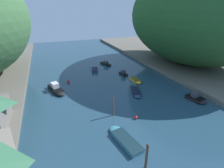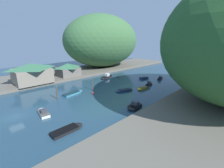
{
  "view_description": "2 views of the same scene",
  "coord_description": "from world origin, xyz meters",
  "px_view_note": "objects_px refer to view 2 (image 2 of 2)",
  "views": [
    {
      "loc": [
        -11.58,
        -1.55,
        16.54
      ],
      "look_at": [
        0.11,
        28.88,
        2.14
      ],
      "focal_mm": 28.0,
      "sensor_mm": 36.0,
      "label": 1
    },
    {
      "loc": [
        32.73,
        -4.63,
        14.73
      ],
      "look_at": [
        2.98,
        24.1,
        2.47
      ],
      "focal_mm": 24.0,
      "sensor_mm": 36.0,
      "label": 2
    }
  ],
  "objects_px": {
    "boat_mid_channel": "(123,91)",
    "boat_white_cruiser": "(74,93)",
    "boathouse_shed": "(68,69)",
    "boat_far_right_bank": "(68,129)",
    "channel_buoy_far": "(93,93)",
    "waterfront_building": "(32,73)",
    "boat_yellow_tender": "(160,78)",
    "boat_far_upstream": "(145,78)",
    "person_by_boathouse": "(25,83)",
    "boat_small_dinghy": "(106,77)",
    "boat_cabin_cruiser": "(149,84)",
    "channel_buoy_near": "(118,77)",
    "person_on_quay": "(30,83)",
    "boat_navy_launch": "(43,112)",
    "boat_moored_right": "(134,106)",
    "boat_open_rowboat": "(142,88)"
  },
  "relations": [
    {
      "from": "waterfront_building",
      "to": "boat_yellow_tender",
      "type": "relative_size",
      "value": 2.3
    },
    {
      "from": "boat_far_upstream",
      "to": "boat_navy_launch",
      "type": "relative_size",
      "value": 0.86
    },
    {
      "from": "boat_mid_channel",
      "to": "boat_white_cruiser",
      "type": "bearing_deg",
      "value": 73.68
    },
    {
      "from": "boat_navy_launch",
      "to": "boat_small_dinghy",
      "type": "bearing_deg",
      "value": 32.14
    },
    {
      "from": "boat_far_right_bank",
      "to": "channel_buoy_near",
      "type": "bearing_deg",
      "value": 120.24
    },
    {
      "from": "boat_yellow_tender",
      "to": "boat_far_upstream",
      "type": "xyz_separation_m",
      "value": [
        -4.47,
        -4.12,
        -0.06
      ]
    },
    {
      "from": "boat_yellow_tender",
      "to": "boat_small_dinghy",
      "type": "distance_m",
      "value": 21.24
    },
    {
      "from": "boat_moored_right",
      "to": "boat_cabin_cruiser",
      "type": "xyz_separation_m",
      "value": [
        -7.5,
        17.92,
        -0.02
      ]
    },
    {
      "from": "boathouse_shed",
      "to": "boat_far_right_bank",
      "type": "distance_m",
      "value": 38.29
    },
    {
      "from": "channel_buoy_near",
      "to": "boathouse_shed",
      "type": "bearing_deg",
      "value": -134.42
    },
    {
      "from": "boat_moored_right",
      "to": "boathouse_shed",
      "type": "bearing_deg",
      "value": -16.68
    },
    {
      "from": "boat_open_rowboat",
      "to": "channel_buoy_far",
      "type": "bearing_deg",
      "value": 62.79
    },
    {
      "from": "boat_white_cruiser",
      "to": "boat_small_dinghy",
      "type": "xyz_separation_m",
      "value": [
        -7.16,
        18.66,
        0.24
      ]
    },
    {
      "from": "boat_far_upstream",
      "to": "boat_open_rowboat",
      "type": "relative_size",
      "value": 1.1
    },
    {
      "from": "boat_white_cruiser",
      "to": "channel_buoy_far",
      "type": "bearing_deg",
      "value": 33.71
    },
    {
      "from": "person_by_boathouse",
      "to": "channel_buoy_near",
      "type": "bearing_deg",
      "value": -26.9
    },
    {
      "from": "boat_open_rowboat",
      "to": "person_on_quay",
      "type": "distance_m",
      "value": 34.99
    },
    {
      "from": "waterfront_building",
      "to": "boat_far_upstream",
      "type": "bearing_deg",
      "value": 57.79
    },
    {
      "from": "boat_mid_channel",
      "to": "channel_buoy_far",
      "type": "bearing_deg",
      "value": 80.19
    },
    {
      "from": "boat_navy_launch",
      "to": "boat_small_dinghy",
      "type": "relative_size",
      "value": 0.77
    },
    {
      "from": "boat_navy_launch",
      "to": "channel_buoy_far",
      "type": "xyz_separation_m",
      "value": [
        -2.31,
        14.45,
        -0.09
      ]
    },
    {
      "from": "person_on_quay",
      "to": "boat_mid_channel",
      "type": "bearing_deg",
      "value": -72.43
    },
    {
      "from": "boat_yellow_tender",
      "to": "boat_mid_channel",
      "type": "bearing_deg",
      "value": -107.56
    },
    {
      "from": "boat_cabin_cruiser",
      "to": "boat_navy_launch",
      "type": "xyz_separation_m",
      "value": [
        -3.95,
        -33.51,
        -0.05
      ]
    },
    {
      "from": "boat_far_right_bank",
      "to": "boat_white_cruiser",
      "type": "xyz_separation_m",
      "value": [
        -15.3,
        9.96,
        0.02
      ]
    },
    {
      "from": "boat_moored_right",
      "to": "channel_buoy_near",
      "type": "distance_m",
      "value": 28.11
    },
    {
      "from": "boat_navy_launch",
      "to": "boat_moored_right",
      "type": "bearing_deg",
      "value": -28.56
    },
    {
      "from": "channel_buoy_near",
      "to": "boat_white_cruiser",
      "type": "bearing_deg",
      "value": -79.5
    },
    {
      "from": "boat_white_cruiser",
      "to": "boat_yellow_tender",
      "type": "bearing_deg",
      "value": 65.36
    },
    {
      "from": "channel_buoy_near",
      "to": "person_on_quay",
      "type": "relative_size",
      "value": 0.58
    },
    {
      "from": "boathouse_shed",
      "to": "boat_far_upstream",
      "type": "distance_m",
      "value": 30.6
    },
    {
      "from": "boat_mid_channel",
      "to": "person_by_boathouse",
      "type": "bearing_deg",
      "value": 60.77
    },
    {
      "from": "boat_yellow_tender",
      "to": "channel_buoy_near",
      "type": "relative_size",
      "value": 5.21
    },
    {
      "from": "boat_cabin_cruiser",
      "to": "channel_buoy_near",
      "type": "relative_size",
      "value": 3.45
    },
    {
      "from": "boat_yellow_tender",
      "to": "person_by_boathouse",
      "type": "xyz_separation_m",
      "value": [
        -22.83,
        -41.42,
        1.48
      ]
    },
    {
      "from": "boat_yellow_tender",
      "to": "channel_buoy_far",
      "type": "relative_size",
      "value": 6.49
    },
    {
      "from": "channel_buoy_near",
      "to": "person_by_boathouse",
      "type": "distance_m",
      "value": 32.69
    },
    {
      "from": "boat_mid_channel",
      "to": "channel_buoy_far",
      "type": "height_order",
      "value": "channel_buoy_far"
    },
    {
      "from": "boat_cabin_cruiser",
      "to": "boat_white_cruiser",
      "type": "bearing_deg",
      "value": -120.91
    },
    {
      "from": "boat_navy_launch",
      "to": "channel_buoy_near",
      "type": "xyz_separation_m",
      "value": [
        -10.36,
        33.32,
        -0.01
      ]
    },
    {
      "from": "boat_far_right_bank",
      "to": "channel_buoy_far",
      "type": "relative_size",
      "value": 7.07
    },
    {
      "from": "boat_yellow_tender",
      "to": "boat_white_cruiser",
      "type": "distance_m",
      "value": 34.03
    },
    {
      "from": "boat_navy_launch",
      "to": "boathouse_shed",
      "type": "bearing_deg",
      "value": 60.0
    },
    {
      "from": "boat_far_right_bank",
      "to": "channel_buoy_far",
      "type": "bearing_deg",
      "value": 129.23
    },
    {
      "from": "boat_navy_launch",
      "to": "boat_yellow_tender",
      "type": "bearing_deg",
      "value": 4.6
    },
    {
      "from": "boat_mid_channel",
      "to": "person_by_boathouse",
      "type": "height_order",
      "value": "person_by_boathouse"
    },
    {
      "from": "boat_far_right_bank",
      "to": "boat_small_dinghy",
      "type": "xyz_separation_m",
      "value": [
        -22.46,
        28.62,
        0.25
      ]
    },
    {
      "from": "boat_yellow_tender",
      "to": "boat_mid_channel",
      "type": "height_order",
      "value": "boat_yellow_tender"
    },
    {
      "from": "boat_far_upstream",
      "to": "person_by_boathouse",
      "type": "bearing_deg",
      "value": -101.84
    },
    {
      "from": "waterfront_building",
      "to": "channel_buoy_far",
      "type": "relative_size",
      "value": 14.9
    }
  ]
}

